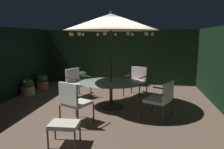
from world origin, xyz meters
TOP-DOWN VIEW (x-y plane):
  - ground_plane at (0.00, 0.00)m, footprint 6.91×6.73m
  - hedge_backdrop_rear at (0.00, 3.21)m, footprint 6.91×0.30m
  - hedge_backdrop_left at (-3.31, 0.00)m, footprint 0.30×6.73m
  - patio_dining_table at (0.18, -0.03)m, footprint 1.85×1.51m
  - patio_umbrella at (0.18, -0.03)m, footprint 2.57×2.57m
  - patio_chair_north at (-0.45, -1.42)m, footprint 0.76×0.75m
  - patio_chair_northeast at (1.54, -0.70)m, footprint 0.80×0.82m
  - patio_chair_east at (0.84, 1.33)m, footprint 0.81×0.77m
  - patio_chair_southeast at (-1.12, 0.75)m, footprint 0.83×0.82m
  - ottoman_footrest at (-0.31, -2.34)m, footprint 0.55×0.43m
  - potted_plant_back_right at (-1.53, 2.72)m, footprint 0.46×0.46m
  - potted_plant_back_left at (-2.83, 1.73)m, footprint 0.44×0.44m
  - potted_plant_left_far at (-2.89, 0.77)m, footprint 0.45×0.45m
  - potted_plant_back_center at (0.83, 2.85)m, footprint 0.39×0.39m

SIDE VIEW (x-z plane):
  - ground_plane at x=0.00m, z-range -0.02..0.00m
  - potted_plant_left_far at x=-2.89m, z-range -0.01..0.53m
  - potted_plant_back_left at x=-2.83m, z-range 0.00..0.55m
  - potted_plant_back_right at x=-1.53m, z-range 0.01..0.56m
  - potted_plant_back_center at x=0.83m, z-range 0.01..0.64m
  - ottoman_footrest at x=-0.31m, z-range 0.16..0.59m
  - patio_chair_northeast at x=1.54m, z-range 0.08..1.01m
  - patio_chair_southeast at x=-1.12m, z-range 0.08..1.04m
  - patio_chair_east at x=0.84m, z-range 0.08..1.06m
  - patio_chair_north at x=-0.45m, z-range 0.09..1.09m
  - patio_dining_table at x=0.18m, z-range 0.24..0.97m
  - hedge_backdrop_rear at x=0.00m, z-range 0.00..2.29m
  - hedge_backdrop_left at x=-3.31m, z-range 0.00..2.29m
  - patio_umbrella at x=0.18m, z-range 1.04..3.72m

